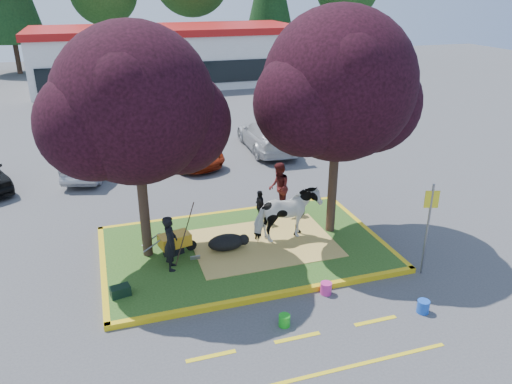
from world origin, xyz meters
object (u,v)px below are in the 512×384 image
object	(u,v)px
wheelbarrow	(175,240)
cow	(287,215)
calf	(226,242)
handler	(170,243)
sign_post	(429,219)
car_silver	(90,160)
bucket_pink	(326,288)
bucket_blue	(423,307)
bucket_green	(284,320)

from	to	relation	value
wheelbarrow	cow	bearing A→B (deg)	-17.45
calf	handler	distance (m)	1.86
cow	handler	bearing A→B (deg)	91.80
sign_post	car_silver	distance (m)	13.86
cow	car_silver	size ratio (longest dim) A/B	0.51
calf	handler	xyz separation A→B (m)	(-1.69, -0.57, 0.55)
handler	cow	bearing A→B (deg)	-70.15
calf	bucket_pink	distance (m)	3.38
wheelbarrow	bucket_blue	xyz separation A→B (m)	(5.30, -4.49, -0.40)
calf	car_silver	xyz separation A→B (m)	(-3.69, 8.18, 0.26)
cow	bucket_blue	bearing A→B (deg)	-163.24
sign_post	car_silver	bearing A→B (deg)	146.59
handler	wheelbarrow	xyz separation A→B (m)	(0.23, 0.84, -0.38)
sign_post	wheelbarrow	bearing A→B (deg)	173.37
car_silver	cow	bearing A→B (deg)	140.03
handler	car_silver	distance (m)	8.98
calf	handler	bearing A→B (deg)	-150.02
handler	bucket_green	distance (m)	3.85
wheelbarrow	bucket_pink	xyz separation A→B (m)	(3.38, -3.04, -0.40)
cow	bucket_blue	distance (m)	4.75
bucket_blue	handler	bearing A→B (deg)	146.55
wheelbarrow	bucket_blue	distance (m)	6.95
handler	bucket_blue	xyz separation A→B (m)	(5.53, -3.65, -0.78)
cow	handler	distance (m)	3.64
cow	sign_post	bearing A→B (deg)	-140.14
handler	bucket_blue	distance (m)	6.67
calf	bucket_pink	xyz separation A→B (m)	(1.93, -2.77, -0.23)
wheelbarrow	bucket_blue	size ratio (longest dim) A/B	4.88
calf	wheelbarrow	world-z (taller)	wheelbarrow
bucket_green	bucket_blue	distance (m)	3.44
calf	car_silver	size ratio (longest dim) A/B	0.28
wheelbarrow	bucket_pink	world-z (taller)	wheelbarrow
wheelbarrow	sign_post	size ratio (longest dim) A/B	0.59
cow	bucket_blue	world-z (taller)	cow
bucket_green	car_silver	world-z (taller)	car_silver
calf	sign_post	world-z (taller)	sign_post
bucket_blue	car_silver	distance (m)	14.51
bucket_pink	handler	bearing A→B (deg)	148.59
calf	bucket_pink	world-z (taller)	calf
cow	sign_post	size ratio (longest dim) A/B	0.75
cow	wheelbarrow	size ratio (longest dim) A/B	1.26
handler	wheelbarrow	size ratio (longest dim) A/B	1.00
bucket_blue	car_silver	world-z (taller)	car_silver
handler	car_silver	xyz separation A→B (m)	(-2.00, 8.74, -0.29)
sign_post	bucket_pink	size ratio (longest dim) A/B	8.32
cow	wheelbarrow	xyz separation A→B (m)	(-3.36, 0.24, -0.43)
sign_post	bucket_pink	distance (m)	3.30
handler	bucket_blue	size ratio (longest dim) A/B	4.88
cow	bucket_pink	distance (m)	2.93
car_silver	bucket_green	bearing A→B (deg)	124.76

